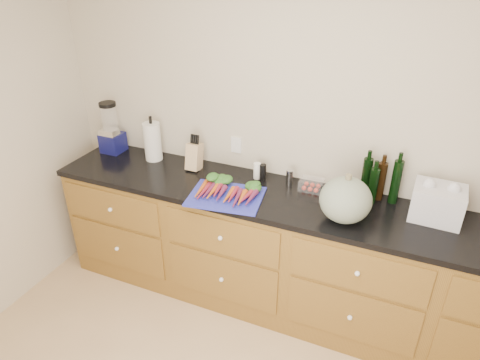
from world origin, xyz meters
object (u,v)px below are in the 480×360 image
at_px(cutting_board, 226,197).
at_px(knife_block, 194,157).
at_px(carrots, 228,190).
at_px(blender_appliance, 111,130).
at_px(squash, 345,200).
at_px(paper_towel, 153,142).
at_px(tomato_box, 311,185).

xyz_separation_m(cutting_board, knife_block, (-0.40, 0.30, 0.09)).
relative_size(carrots, blender_appliance, 0.98).
xyz_separation_m(carrots, knife_block, (-0.40, 0.26, 0.06)).
distance_m(squash, paper_towel, 1.58).
distance_m(cutting_board, knife_block, 0.51).
bearing_deg(tomato_box, squash, -46.09).
bearing_deg(cutting_board, knife_block, 143.05).
bearing_deg(cutting_board, squash, 3.06).
bearing_deg(blender_appliance, tomato_box, 0.42).
bearing_deg(knife_block, tomato_box, 1.91).
distance_m(cutting_board, carrots, 0.05).
bearing_deg(tomato_box, cutting_board, -146.57).
bearing_deg(squash, blender_appliance, 171.91).
bearing_deg(paper_towel, blender_appliance, -179.67).
height_order(squash, paper_towel, paper_towel).
bearing_deg(blender_appliance, knife_block, -1.32).
height_order(carrots, squash, squash).
bearing_deg(blender_appliance, cutting_board, -15.24).
distance_m(cutting_board, blender_appliance, 1.22).
bearing_deg(carrots, paper_towel, 160.11).
relative_size(squash, paper_towel, 1.04).
height_order(squash, tomato_box, squash).
xyz_separation_m(knife_block, tomato_box, (0.90, 0.03, -0.06)).
height_order(cutting_board, squash, squash).
height_order(carrots, knife_block, knife_block).
distance_m(blender_appliance, knife_block, 0.77).
bearing_deg(knife_block, blender_appliance, 178.68).
distance_m(knife_block, tomato_box, 0.90).
bearing_deg(paper_towel, cutting_board, -22.41).
bearing_deg(tomato_box, blender_appliance, -179.58).
height_order(knife_block, tomato_box, knife_block).
distance_m(cutting_board, squash, 0.79).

